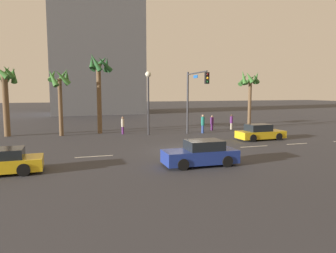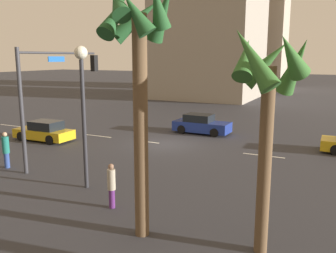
{
  "view_description": "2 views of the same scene",
  "coord_description": "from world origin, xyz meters",
  "px_view_note": "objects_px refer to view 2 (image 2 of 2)",
  "views": [
    {
      "loc": [
        -7.98,
        -20.36,
        4.2
      ],
      "look_at": [
        -0.85,
        1.78,
        1.59
      ],
      "focal_mm": 33.13,
      "sensor_mm": 36.0,
      "label": 1
    },
    {
      "loc": [
        -10.66,
        20.88,
        5.69
      ],
      "look_at": [
        -1.18,
        1.95,
        1.63
      ],
      "focal_mm": 38.75,
      "sensor_mm": 36.0,
      "label": 2
    }
  ],
  "objects_px": {
    "pedestrian_2": "(111,184)",
    "palm_tree_2": "(139,52)",
    "car_2": "(201,125)",
    "palm_tree_0": "(269,87)",
    "traffic_signal": "(51,86)",
    "car_1": "(44,131)",
    "pedestrian_1": "(6,149)",
    "building_2": "(254,34)",
    "streetlamp": "(83,90)"
  },
  "relations": [
    {
      "from": "palm_tree_2",
      "to": "pedestrian_1",
      "type": "bearing_deg",
      "value": -16.61
    },
    {
      "from": "streetlamp",
      "to": "pedestrian_1",
      "type": "relative_size",
      "value": 3.24
    },
    {
      "from": "palm_tree_2",
      "to": "streetlamp",
      "type": "bearing_deg",
      "value": -30.13
    },
    {
      "from": "car_1",
      "to": "traffic_signal",
      "type": "distance_m",
      "value": 7.06
    },
    {
      "from": "car_1",
      "to": "pedestrian_2",
      "type": "height_order",
      "value": "pedestrian_2"
    },
    {
      "from": "pedestrian_2",
      "to": "palm_tree_2",
      "type": "relative_size",
      "value": 0.22
    },
    {
      "from": "car_2",
      "to": "traffic_signal",
      "type": "bearing_deg",
      "value": 69.49
    },
    {
      "from": "car_1",
      "to": "palm_tree_2",
      "type": "distance_m",
      "value": 16.3
    },
    {
      "from": "pedestrian_2",
      "to": "car_2",
      "type": "bearing_deg",
      "value": -81.99
    },
    {
      "from": "pedestrian_1",
      "to": "palm_tree_0",
      "type": "relative_size",
      "value": 0.29
    },
    {
      "from": "traffic_signal",
      "to": "palm_tree_2",
      "type": "bearing_deg",
      "value": 150.34
    },
    {
      "from": "car_2",
      "to": "palm_tree_0",
      "type": "height_order",
      "value": "palm_tree_0"
    },
    {
      "from": "car_2",
      "to": "palm_tree_2",
      "type": "relative_size",
      "value": 0.54
    },
    {
      "from": "palm_tree_0",
      "to": "palm_tree_2",
      "type": "height_order",
      "value": "palm_tree_2"
    },
    {
      "from": "pedestrian_1",
      "to": "palm_tree_0",
      "type": "distance_m",
      "value": 14.42
    },
    {
      "from": "building_2",
      "to": "pedestrian_2",
      "type": "bearing_deg",
      "value": 94.17
    },
    {
      "from": "pedestrian_1",
      "to": "pedestrian_2",
      "type": "bearing_deg",
      "value": 167.35
    },
    {
      "from": "car_1",
      "to": "car_2",
      "type": "height_order",
      "value": "car_2"
    },
    {
      "from": "traffic_signal",
      "to": "pedestrian_2",
      "type": "xyz_separation_m",
      "value": [
        -6.16,
        3.48,
        -3.28
      ]
    },
    {
      "from": "palm_tree_0",
      "to": "palm_tree_2",
      "type": "xyz_separation_m",
      "value": [
        3.77,
        0.56,
        0.95
      ]
    },
    {
      "from": "car_1",
      "to": "pedestrian_2",
      "type": "distance_m",
      "value": 13.11
    },
    {
      "from": "car_1",
      "to": "palm_tree_0",
      "type": "bearing_deg",
      "value": 154.38
    },
    {
      "from": "car_1",
      "to": "streetlamp",
      "type": "distance_m",
      "value": 11.08
    },
    {
      "from": "car_2",
      "to": "building_2",
      "type": "bearing_deg",
      "value": -81.21
    },
    {
      "from": "palm_tree_0",
      "to": "building_2",
      "type": "relative_size",
      "value": 0.33
    },
    {
      "from": "pedestrian_2",
      "to": "building_2",
      "type": "distance_m",
      "value": 57.5
    },
    {
      "from": "palm_tree_0",
      "to": "pedestrian_1",
      "type": "bearing_deg",
      "value": -9.94
    },
    {
      "from": "palm_tree_2",
      "to": "car_1",
      "type": "bearing_deg",
      "value": -33.56
    },
    {
      "from": "traffic_signal",
      "to": "streetlamp",
      "type": "distance_m",
      "value": 4.41
    },
    {
      "from": "car_2",
      "to": "palm_tree_0",
      "type": "bearing_deg",
      "value": 117.41
    },
    {
      "from": "car_1",
      "to": "palm_tree_0",
      "type": "relative_size",
      "value": 0.64
    },
    {
      "from": "traffic_signal",
      "to": "palm_tree_0",
      "type": "xyz_separation_m",
      "value": [
        -11.96,
        4.1,
        0.67
      ]
    },
    {
      "from": "car_2",
      "to": "pedestrian_1",
      "type": "relative_size",
      "value": 2.24
    },
    {
      "from": "traffic_signal",
      "to": "streetlamp",
      "type": "relative_size",
      "value": 1.0
    },
    {
      "from": "palm_tree_2",
      "to": "building_2",
      "type": "height_order",
      "value": "building_2"
    },
    {
      "from": "pedestrian_2",
      "to": "palm_tree_2",
      "type": "xyz_separation_m",
      "value": [
        -2.03,
        1.19,
        4.89
      ]
    },
    {
      "from": "pedestrian_1",
      "to": "palm_tree_2",
      "type": "height_order",
      "value": "palm_tree_2"
    },
    {
      "from": "traffic_signal",
      "to": "palm_tree_0",
      "type": "distance_m",
      "value": 12.66
    },
    {
      "from": "car_1",
      "to": "palm_tree_0",
      "type": "height_order",
      "value": "palm_tree_0"
    },
    {
      "from": "pedestrian_1",
      "to": "building_2",
      "type": "bearing_deg",
      "value": -89.37
    },
    {
      "from": "palm_tree_2",
      "to": "pedestrian_2",
      "type": "bearing_deg",
      "value": -30.32
    },
    {
      "from": "streetlamp",
      "to": "pedestrian_1",
      "type": "bearing_deg",
      "value": -4.53
    },
    {
      "from": "car_1",
      "to": "pedestrian_1",
      "type": "distance_m",
      "value": 6.33
    },
    {
      "from": "palm_tree_0",
      "to": "palm_tree_2",
      "type": "bearing_deg",
      "value": 8.46
    },
    {
      "from": "building_2",
      "to": "streetlamp",
      "type": "bearing_deg",
      "value": 92.01
    },
    {
      "from": "car_2",
      "to": "palm_tree_0",
      "type": "distance_m",
      "value": 17.54
    },
    {
      "from": "car_2",
      "to": "car_1",
      "type": "bearing_deg",
      "value": 39.01
    },
    {
      "from": "building_2",
      "to": "car_2",
      "type": "bearing_deg",
      "value": 94.37
    },
    {
      "from": "car_1",
      "to": "pedestrian_1",
      "type": "bearing_deg",
      "value": 117.93
    },
    {
      "from": "pedestrian_2",
      "to": "palm_tree_0",
      "type": "xyz_separation_m",
      "value": [
        -5.8,
        0.63,
        3.95
      ]
    }
  ]
}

